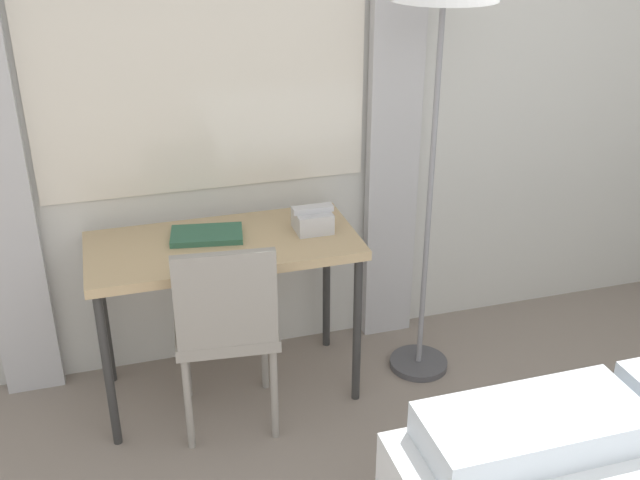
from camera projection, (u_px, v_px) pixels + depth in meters
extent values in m
cube|color=silver|center=(304.00, 65.00, 3.19)|extent=(5.13, 0.05, 2.70)
cube|color=white|center=(197.00, 10.00, 2.94)|extent=(1.40, 0.01, 1.50)
cube|color=silver|center=(396.00, 75.00, 3.25)|extent=(0.24, 0.06, 2.60)
cube|color=tan|center=(223.00, 246.00, 3.05)|extent=(1.10, 0.52, 0.04)
cylinder|color=#333333|center=(108.00, 372.00, 2.89)|extent=(0.04, 0.04, 0.69)
cylinder|color=#333333|center=(357.00, 331.00, 3.15)|extent=(0.04, 0.04, 0.69)
cylinder|color=#333333|center=(104.00, 314.00, 3.27)|extent=(0.04, 0.04, 0.69)
cylinder|color=#333333|center=(326.00, 282.00, 3.54)|extent=(0.04, 0.04, 0.69)
cube|color=gray|center=(225.00, 325.00, 3.00)|extent=(0.44, 0.44, 0.05)
cube|color=gray|center=(226.00, 300.00, 2.75)|extent=(0.38, 0.07, 0.39)
cylinder|color=gray|center=(188.00, 404.00, 2.93)|extent=(0.03, 0.03, 0.43)
cylinder|color=gray|center=(274.00, 394.00, 2.98)|extent=(0.03, 0.03, 0.43)
cylinder|color=gray|center=(186.00, 355.00, 3.23)|extent=(0.03, 0.03, 0.43)
cylinder|color=gray|center=(264.00, 347.00, 3.28)|extent=(0.03, 0.03, 0.43)
cube|color=silver|center=(533.00, 427.00, 2.35)|extent=(0.72, 0.32, 0.12)
cylinder|color=#4C4C51|center=(418.00, 363.00, 3.51)|extent=(0.27, 0.27, 0.03)
cylinder|color=gray|center=(430.00, 200.00, 3.16)|extent=(0.02, 0.02, 1.63)
cube|color=silver|center=(313.00, 221.00, 3.13)|extent=(0.15, 0.14, 0.09)
cube|color=silver|center=(313.00, 209.00, 3.10)|extent=(0.17, 0.05, 0.02)
cube|color=#33664C|center=(207.00, 235.00, 3.07)|extent=(0.32, 0.23, 0.02)
cube|color=white|center=(207.00, 234.00, 3.07)|extent=(0.30, 0.21, 0.01)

